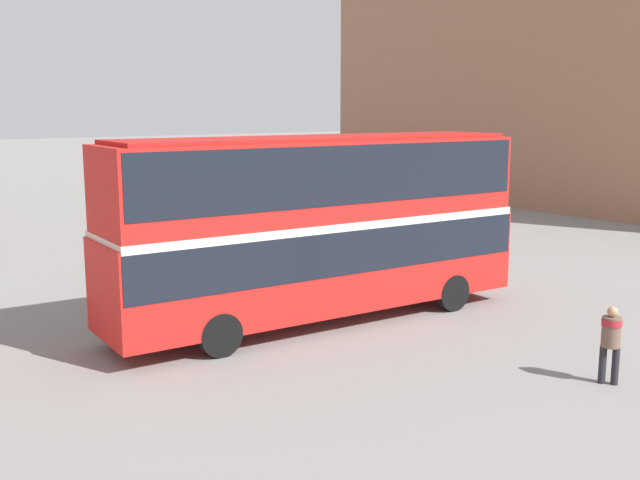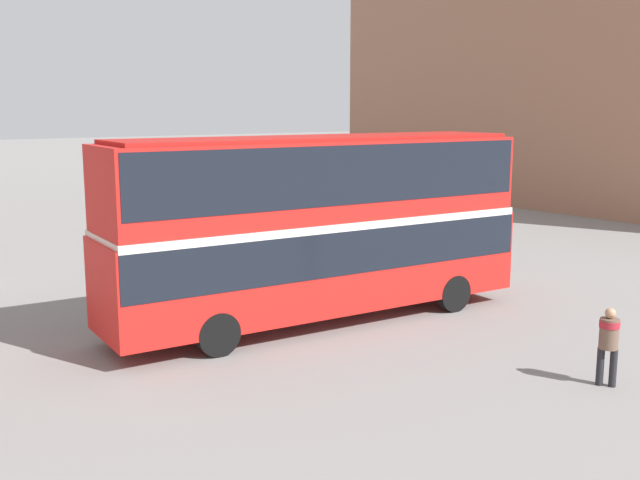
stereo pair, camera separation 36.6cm
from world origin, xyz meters
The scene contains 5 objects.
ground_plane centered at (0.00, 0.00, 0.00)m, with size 240.00×240.00×0.00m, color gray.
building_row_right centered at (26.10, 11.37, 8.06)m, with size 8.36×29.83×16.09m.
double_decker_bus centered at (0.08, -0.66, 2.77)m, with size 11.53×3.23×4.84m.
pedestrian_foreground centered at (2.07, -7.78, 0.99)m, with size 0.55×0.55×1.62m.
parked_car_kerb_far centered at (3.82, 16.80, 0.77)m, with size 4.50×2.25×1.50m.
Camera 2 is at (-11.05, -16.05, 5.57)m, focal length 42.00 mm.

